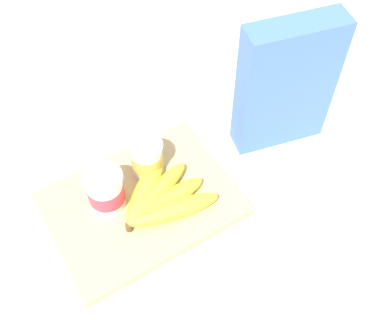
{
  "coord_description": "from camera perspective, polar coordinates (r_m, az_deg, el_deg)",
  "views": [
    {
      "loc": [
        -0.17,
        -0.46,
        0.8
      ],
      "look_at": [
        0.12,
        0.0,
        0.07
      ],
      "focal_mm": 44.69,
      "sensor_mm": 36.0,
      "label": 1
    }
  ],
  "objects": [
    {
      "name": "yogurt_cup_front",
      "position": [
        0.89,
        -10.25,
        -3.65
      ],
      "size": [
        0.07,
        0.07,
        0.09
      ],
      "color": "white",
      "rests_on": "cutting_board"
    },
    {
      "name": "cereal_box",
      "position": [
        0.95,
        11.12,
        8.67
      ],
      "size": [
        0.2,
        0.1,
        0.29
      ],
      "primitive_type": "cube",
      "rotation": [
        0.0,
        0.0,
        -0.24
      ],
      "color": "#4770B7",
      "rests_on": "ground_plane"
    },
    {
      "name": "yogurt_cup_back",
      "position": [
        0.93,
        -5.4,
        0.22
      ],
      "size": [
        0.07,
        0.07,
        0.08
      ],
      "color": "white",
      "rests_on": "cutting_board"
    },
    {
      "name": "banana_bunch",
      "position": [
        0.9,
        -3.74,
        -4.62
      ],
      "size": [
        0.19,
        0.17,
        0.04
      ],
      "color": "yellow",
      "rests_on": "cutting_board"
    },
    {
      "name": "cutting_board",
      "position": [
        0.93,
        -6.14,
        -5.24
      ],
      "size": [
        0.35,
        0.26,
        0.02
      ],
      "primitive_type": "cube",
      "color": "tan",
      "rests_on": "ground_plane"
    },
    {
      "name": "ground_plane",
      "position": [
        0.94,
        -6.09,
        -5.52
      ],
      "size": [
        2.4,
        2.4,
        0.0
      ],
      "primitive_type": "plane",
      "color": "silver"
    }
  ]
}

